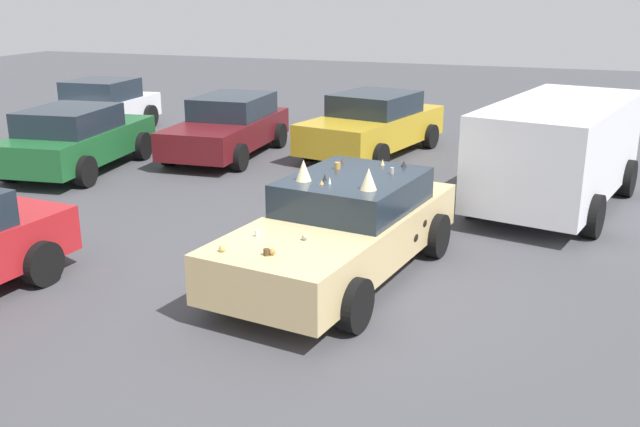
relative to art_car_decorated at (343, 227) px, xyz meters
The scene contains 7 objects.
ground_plane 0.71m from the art_car_decorated, behind, with size 60.00×60.00×0.00m, color #47474C.
art_car_decorated is the anchor object (origin of this frame).
parked_van_near_left 5.29m from the art_car_decorated, 30.27° to the right, with size 5.12×2.99×1.94m.
parked_sedan_near_right 8.07m from the art_car_decorated, 38.06° to the left, with size 4.28×2.11×1.41m.
parked_sedan_row_back_center 12.30m from the art_car_decorated, 51.61° to the left, with size 4.07×2.21×1.46m.
parked_sedan_far_right 8.32m from the art_car_decorated, 62.85° to the left, with size 4.27×2.33×1.44m.
parked_sedan_behind_left 7.86m from the art_car_decorated, 12.70° to the left, with size 4.71×2.75×1.48m.
Camera 1 is at (-8.90, -2.90, 3.87)m, focal length 40.21 mm.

